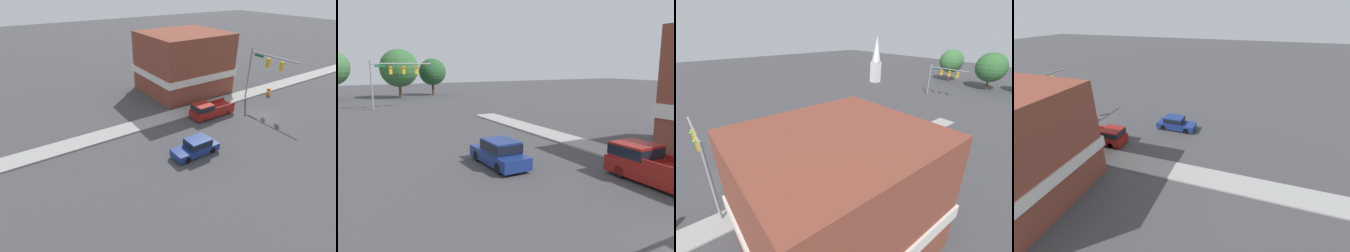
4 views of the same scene
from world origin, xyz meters
TOP-DOWN VIEW (x-y plane):
  - far_signal_assembly at (-2.30, 41.28)m, footprint 8.08×0.49m
  - car_lead at (-2.08, 11.82)m, footprint 1.76×4.58m
  - pickup_truck_parked at (3.32, 5.66)m, footprint 1.95×5.52m
  - backdrop_tree_left_mid at (1.41, 55.64)m, footprint 6.65×6.65m
  - backdrop_tree_center at (8.23, 58.28)m, footprint 5.11×5.11m

SIDE VIEW (x-z plane):
  - car_lead at x=-2.08m, z-range 0.03..1.61m
  - pickup_truck_parked at x=3.32m, z-range -0.01..1.80m
  - backdrop_tree_center at x=8.23m, z-range 0.97..8.04m
  - far_signal_assembly at x=-2.30m, z-range 1.55..8.06m
  - backdrop_tree_left_mid at x=1.41m, z-range 0.97..9.58m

